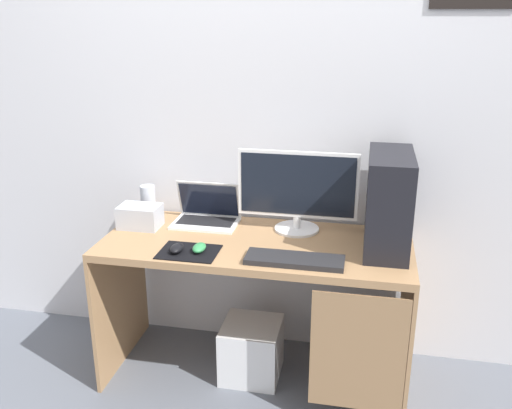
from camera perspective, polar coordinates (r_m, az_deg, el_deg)
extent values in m
plane|color=slate|center=(2.95, 0.00, -16.80)|extent=(8.00, 8.00, 0.00)
cube|color=silver|center=(2.76, 1.45, 10.13)|extent=(4.00, 0.04, 2.60)
cube|color=#A37A51|center=(2.60, 0.00, -4.11)|extent=(1.43, 0.61, 0.03)
cube|color=#A37A51|center=(2.97, -13.68, -9.34)|extent=(0.02, 0.61, 0.69)
cube|color=#A37A51|center=(2.73, 15.02, -12.13)|extent=(0.02, 0.61, 0.69)
cube|color=#96704B|center=(2.45, 10.36, -14.78)|extent=(0.40, 0.01, 0.55)
cube|color=black|center=(2.52, 13.39, 0.26)|extent=(0.19, 0.43, 0.43)
cylinder|color=white|center=(2.73, 4.19, -2.49)|extent=(0.22, 0.22, 0.01)
cylinder|color=white|center=(2.71, 4.20, -1.77)|extent=(0.04, 0.04, 0.06)
cube|color=white|center=(2.64, 4.28, 2.04)|extent=(0.57, 0.02, 0.32)
cube|color=black|center=(2.63, 4.25, 1.98)|extent=(0.54, 0.00, 0.29)
cube|color=white|center=(2.80, -5.20, -1.94)|extent=(0.32, 0.21, 0.01)
cube|color=black|center=(2.81, -5.11, -1.68)|extent=(0.28, 0.13, 0.00)
cube|color=white|center=(2.83, -4.84, 0.54)|extent=(0.32, 0.07, 0.20)
cube|color=black|center=(2.83, -4.87, 0.47)|extent=(0.30, 0.06, 0.17)
cylinder|color=#B7BCC6|center=(2.94, -10.97, 0.37)|extent=(0.08, 0.08, 0.16)
cube|color=#B7BCC6|center=(2.80, -11.78, -1.20)|extent=(0.20, 0.14, 0.11)
cube|color=#232326|center=(2.38, 3.96, -5.66)|extent=(0.42, 0.14, 0.02)
cube|color=black|center=(2.49, -6.87, -4.83)|extent=(0.26, 0.20, 0.00)
ellipsoid|color=#338C4C|center=(2.48, -5.83, -4.42)|extent=(0.06, 0.10, 0.03)
ellipsoid|color=black|center=(2.49, -8.10, -4.45)|extent=(0.06, 0.10, 0.03)
cube|color=white|center=(2.86, -0.46, -14.62)|extent=(0.28, 0.28, 0.28)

